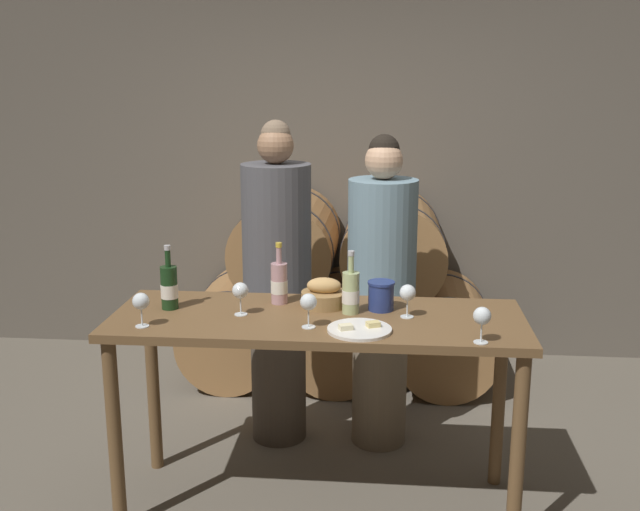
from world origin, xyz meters
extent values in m
plane|color=#665E51|center=(0.00, 0.00, 0.00)|extent=(10.00, 10.00, 0.00)
cube|color=#60594F|center=(0.00, 2.17, 1.60)|extent=(10.00, 0.12, 3.20)
cylinder|color=#9E7042|center=(-0.70, 1.60, 0.33)|extent=(0.66, 0.89, 0.66)
cylinder|color=#2D2D33|center=(-0.70, 1.32, 0.33)|extent=(0.67, 0.02, 0.67)
cylinder|color=#2D2D33|center=(-0.70, 1.89, 0.33)|extent=(0.67, 0.02, 0.67)
cylinder|color=#9E7042|center=(0.00, 1.60, 0.33)|extent=(0.66, 0.89, 0.66)
cylinder|color=#2D2D33|center=(0.00, 1.32, 0.33)|extent=(0.67, 0.02, 0.67)
cylinder|color=#2D2D33|center=(0.00, 1.89, 0.33)|extent=(0.67, 0.02, 0.67)
cylinder|color=#9E7042|center=(0.70, 1.60, 0.33)|extent=(0.66, 0.89, 0.66)
cylinder|color=#2D2D33|center=(0.70, 1.32, 0.33)|extent=(0.67, 0.02, 0.67)
cylinder|color=#2D2D33|center=(0.70, 1.89, 0.33)|extent=(0.67, 0.02, 0.67)
cylinder|color=#9E7042|center=(-0.35, 1.60, 0.92)|extent=(0.66, 0.89, 0.66)
cylinder|color=#2D2D33|center=(-0.35, 1.32, 0.92)|extent=(0.67, 0.02, 0.67)
cylinder|color=#2D2D33|center=(-0.35, 1.89, 0.92)|extent=(0.67, 0.02, 0.67)
cylinder|color=#9E7042|center=(0.35, 1.60, 0.92)|extent=(0.66, 0.89, 0.66)
cylinder|color=#2D2D33|center=(0.35, 1.32, 0.92)|extent=(0.67, 0.02, 0.67)
cylinder|color=#2D2D33|center=(0.35, 1.89, 0.92)|extent=(0.67, 0.02, 0.67)
cylinder|color=brown|center=(-0.88, -0.28, 0.46)|extent=(0.06, 0.06, 0.92)
cylinder|color=brown|center=(0.88, -0.28, 0.46)|extent=(0.06, 0.06, 0.92)
cylinder|color=brown|center=(-0.88, 0.28, 0.46)|extent=(0.06, 0.06, 0.92)
cylinder|color=brown|center=(0.88, 0.28, 0.46)|extent=(0.06, 0.06, 0.92)
cube|color=brown|center=(0.00, 0.00, 0.94)|extent=(1.88, 0.68, 0.04)
cylinder|color=#4C4238|center=(-0.28, 0.68, 0.44)|extent=(0.31, 0.31, 0.87)
cylinder|color=#4C4C51|center=(-0.28, 0.68, 1.22)|extent=(0.37, 0.37, 0.69)
sphere|color=#997051|center=(-0.28, 0.68, 1.66)|extent=(0.19, 0.19, 0.19)
sphere|color=#75604C|center=(-0.28, 0.69, 1.71)|extent=(0.16, 0.16, 0.16)
cylinder|color=#756651|center=(0.28, 0.68, 0.42)|extent=(0.30, 0.30, 0.83)
cylinder|color=gray|center=(0.28, 0.68, 1.16)|extent=(0.37, 0.37, 0.66)
sphere|color=tan|center=(0.28, 0.68, 1.59)|extent=(0.20, 0.20, 0.20)
sphere|color=black|center=(0.28, 0.69, 1.64)|extent=(0.16, 0.16, 0.16)
cylinder|color=#193819|center=(-0.70, 0.05, 1.06)|extent=(0.08, 0.08, 0.20)
cylinder|color=#193819|center=(-0.70, 0.05, 1.20)|extent=(0.03, 0.03, 0.08)
cylinder|color=#B7B7BC|center=(-0.70, 0.05, 1.25)|extent=(0.03, 0.03, 0.02)
cylinder|color=white|center=(-0.70, 0.05, 1.04)|extent=(0.08, 0.08, 0.06)
cylinder|color=#ADBC7F|center=(0.15, 0.06, 1.05)|extent=(0.08, 0.08, 0.19)
cylinder|color=#ADBC7F|center=(0.15, 0.06, 1.19)|extent=(0.03, 0.03, 0.08)
cylinder|color=#B7B7BC|center=(0.15, 0.06, 1.24)|extent=(0.03, 0.03, 0.02)
cylinder|color=white|center=(0.15, 0.06, 1.04)|extent=(0.08, 0.08, 0.06)
cylinder|color=#BC8E93|center=(-0.20, 0.18, 1.05)|extent=(0.08, 0.08, 0.20)
cylinder|color=#BC8E93|center=(-0.20, 0.18, 1.19)|extent=(0.03, 0.03, 0.08)
cylinder|color=gold|center=(-0.20, 0.18, 1.24)|extent=(0.03, 0.03, 0.02)
cylinder|color=white|center=(-0.20, 0.18, 1.04)|extent=(0.08, 0.08, 0.06)
cylinder|color=navy|center=(0.29, 0.12, 1.02)|extent=(0.12, 0.12, 0.14)
cylinder|color=navy|center=(0.29, 0.12, 1.09)|extent=(0.13, 0.13, 0.01)
cylinder|color=olive|center=(0.02, 0.15, 0.99)|extent=(0.22, 0.22, 0.07)
ellipsoid|color=tan|center=(0.02, 0.15, 1.06)|extent=(0.16, 0.10, 0.08)
cylinder|color=white|center=(0.20, -0.19, 0.96)|extent=(0.28, 0.28, 0.01)
cube|color=#E0CC7F|center=(0.26, -0.16, 0.98)|extent=(0.07, 0.06, 0.02)
cube|color=beige|center=(0.14, -0.21, 0.98)|extent=(0.07, 0.06, 0.02)
cylinder|color=white|center=(-0.75, -0.21, 0.96)|extent=(0.06, 0.06, 0.00)
cylinder|color=white|center=(-0.75, -0.21, 1.00)|extent=(0.01, 0.01, 0.08)
sphere|color=white|center=(-0.75, -0.21, 1.07)|extent=(0.07, 0.07, 0.07)
cylinder|color=white|center=(-0.35, -0.01, 0.96)|extent=(0.06, 0.06, 0.00)
cylinder|color=white|center=(-0.35, -0.01, 1.00)|extent=(0.01, 0.01, 0.08)
sphere|color=white|center=(-0.35, -0.01, 1.07)|extent=(0.07, 0.07, 0.07)
cylinder|color=white|center=(-0.02, -0.16, 0.96)|extent=(0.06, 0.06, 0.00)
cylinder|color=white|center=(-0.02, -0.16, 1.00)|extent=(0.01, 0.01, 0.08)
sphere|color=white|center=(-0.02, -0.16, 1.07)|extent=(0.07, 0.07, 0.07)
cylinder|color=white|center=(0.41, 0.02, 0.96)|extent=(0.06, 0.06, 0.00)
cylinder|color=white|center=(0.41, 0.02, 1.00)|extent=(0.01, 0.01, 0.08)
sphere|color=white|center=(0.41, 0.02, 1.07)|extent=(0.07, 0.07, 0.07)
cylinder|color=white|center=(0.70, -0.29, 0.96)|extent=(0.06, 0.06, 0.00)
cylinder|color=white|center=(0.70, -0.29, 1.00)|extent=(0.01, 0.01, 0.08)
sphere|color=white|center=(0.70, -0.29, 1.07)|extent=(0.07, 0.07, 0.07)
camera|label=1|loc=(0.30, -3.22, 2.03)|focal=42.00mm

